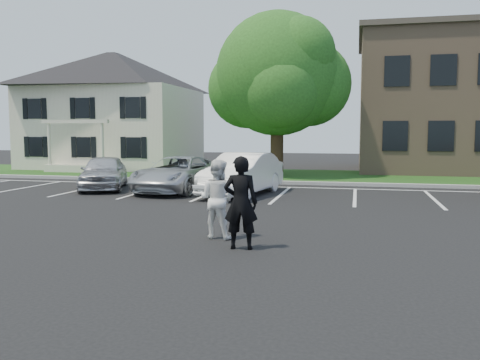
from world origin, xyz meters
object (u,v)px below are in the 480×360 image
at_px(tree, 279,77).
at_px(man_white_shirt, 217,199).
at_px(car_silver_west, 104,172).
at_px(house, 114,110).
at_px(car_silver_minivan, 178,174).
at_px(man_black_suit, 241,203).
at_px(car_white_sedan, 242,174).

relative_size(tree, man_white_shirt, 4.81).
bearing_deg(car_silver_west, house, 94.42).
height_order(tree, man_white_shirt, tree).
bearing_deg(tree, car_silver_west, -128.84).
distance_m(car_silver_west, car_silver_minivan, 3.36).
xyz_separation_m(car_silver_west, car_silver_minivan, (3.36, -0.04, -0.01)).
relative_size(man_black_suit, car_white_sedan, 0.40).
bearing_deg(house, car_white_sedan, -46.67).
relative_size(tree, car_white_sedan, 1.79).
xyz_separation_m(tree, car_silver_west, (-6.31, -7.83, -4.62)).
relative_size(tree, man_black_suit, 4.48).
xyz_separation_m(house, man_black_suit, (13.50, -21.06, -2.85)).
height_order(tree, man_black_suit, tree).
bearing_deg(man_black_suit, car_white_sedan, -83.26).
xyz_separation_m(house, tree, (11.68, -3.84, 1.52)).
height_order(man_white_shirt, car_white_sedan, man_white_shirt).
relative_size(house, tree, 1.17).
relative_size(house, car_silver_minivan, 2.00).
bearing_deg(car_white_sedan, car_silver_minivan, 179.80).
relative_size(man_black_suit, car_silver_minivan, 0.38).
height_order(man_black_suit, car_silver_west, man_black_suit).
relative_size(house, car_white_sedan, 2.09).
relative_size(house, man_white_shirt, 5.63).
height_order(house, man_black_suit, house).
height_order(house, car_silver_west, house).
bearing_deg(man_black_suit, man_white_shirt, -56.88).
bearing_deg(car_silver_west, tree, 30.87).
height_order(car_silver_west, car_white_sedan, car_white_sedan).
bearing_deg(car_white_sedan, car_silver_west, -175.06).
bearing_deg(tree, man_white_shirt, -86.34).
xyz_separation_m(man_white_shirt, car_silver_west, (-7.35, 8.42, -0.19)).
height_order(tree, car_silver_minivan, tree).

